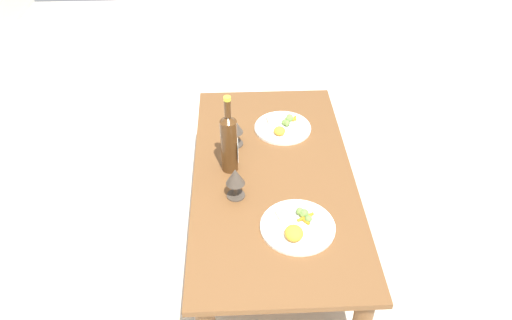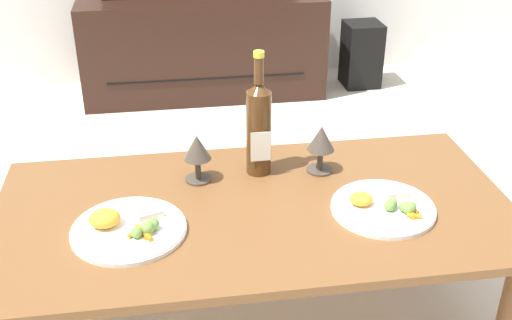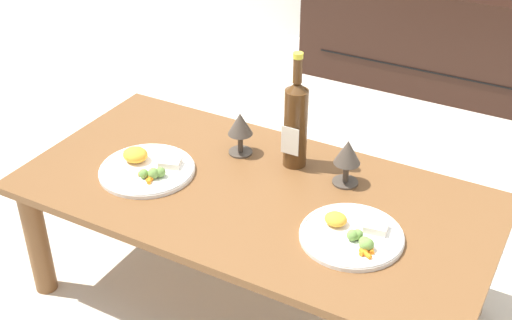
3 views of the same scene
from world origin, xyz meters
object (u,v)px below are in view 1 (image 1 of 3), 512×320
(wine_bottle, at_px, (229,141))
(goblet_left, at_px, (235,178))
(goblet_right, at_px, (234,127))
(dinner_plate_left, at_px, (297,226))
(dining_table, at_px, (273,184))
(dinner_plate_right, at_px, (283,127))

(wine_bottle, bearing_deg, goblet_left, -172.63)
(goblet_right, height_order, dinner_plate_left, goblet_right)
(dining_table, xyz_separation_m, wine_bottle, (0.04, 0.19, 0.21))
(goblet_left, height_order, goblet_right, goblet_right)
(goblet_right, distance_m, dinner_plate_right, 0.27)
(goblet_left, distance_m, dinner_plate_right, 0.53)
(dining_table, xyz_separation_m, goblet_right, (0.22, 0.16, 0.16))
(goblet_left, xyz_separation_m, dinner_plate_right, (0.47, -0.23, -0.08))
(goblet_left, bearing_deg, dining_table, -49.64)
(wine_bottle, bearing_deg, dinner_plate_right, -41.19)
(dining_table, distance_m, dinner_plate_right, 0.35)
(goblet_left, xyz_separation_m, goblet_right, (0.35, 0.00, 0.00))
(dining_table, height_order, wine_bottle, wine_bottle)
(goblet_right, bearing_deg, dinner_plate_left, -157.06)
(goblet_left, bearing_deg, goblet_right, 0.00)
(wine_bottle, relative_size, goblet_right, 2.55)
(goblet_left, bearing_deg, dinner_plate_right, -26.40)
(goblet_left, height_order, dinner_plate_right, goblet_left)
(wine_bottle, relative_size, dinner_plate_right, 1.33)
(wine_bottle, distance_m, goblet_right, 0.19)
(dining_table, height_order, goblet_right, goblet_right)
(dinner_plate_right, bearing_deg, goblet_right, 116.34)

